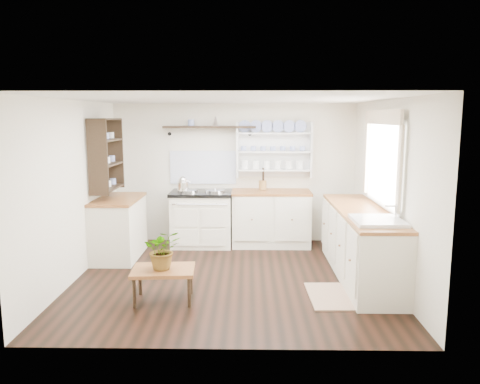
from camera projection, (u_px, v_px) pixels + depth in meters
floor at (231, 278)px, 6.12m from camera, size 4.00×3.80×0.01m
wall_back at (235, 173)px, 7.81m from camera, size 4.00×0.02×2.30m
wall_right at (388, 192)px, 5.90m from camera, size 0.02×3.80×2.30m
wall_left at (74, 191)px, 5.97m from camera, size 0.02×3.80×2.30m
ceiling at (230, 99)px, 5.75m from camera, size 4.00×3.80×0.01m
window at (383, 158)px, 5.98m from camera, size 0.08×1.55×1.22m
aga_cooker at (202, 218)px, 7.61m from camera, size 1.00×0.69×0.92m
back_cabinets at (271, 218)px, 7.61m from camera, size 1.27×0.63×0.90m
right_cabinets at (360, 242)px, 6.11m from camera, size 0.62×2.43×0.90m
belfast_sink at (377, 231)px, 5.32m from camera, size 0.55×0.60×0.45m
left_cabinets at (119, 227)px, 6.96m from camera, size 0.62×1.13×0.90m
plate_rack at (274, 149)px, 7.70m from camera, size 1.20×0.22×0.90m
high_shelf at (210, 128)px, 7.58m from camera, size 1.50×0.29×0.16m
left_shelving at (106, 154)px, 6.79m from camera, size 0.28×0.80×1.05m
kettle at (183, 184)px, 7.40m from camera, size 0.18×0.18×0.22m
utensil_crock at (263, 185)px, 7.61m from camera, size 0.12×0.12×0.15m
center_table at (163, 272)px, 5.31m from camera, size 0.73×0.55×0.38m
potted_plant at (163, 249)px, 5.27m from camera, size 0.48×0.44×0.45m
floor_rug at (332, 296)px, 5.48m from camera, size 0.57×0.86×0.02m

